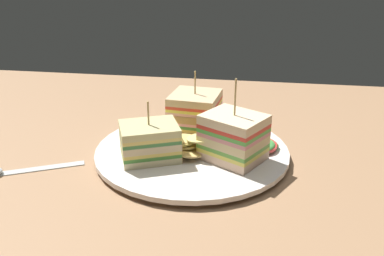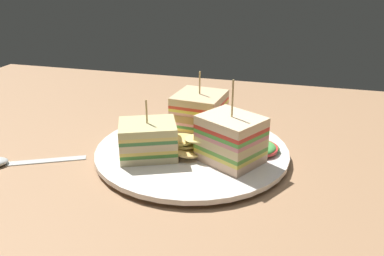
{
  "view_description": "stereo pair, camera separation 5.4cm",
  "coord_description": "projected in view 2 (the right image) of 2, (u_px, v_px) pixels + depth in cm",
  "views": [
    {
      "loc": [
        8.05,
        -49.28,
        25.04
      ],
      "look_at": [
        0.0,
        0.0,
        4.22
      ],
      "focal_mm": 37.1,
      "sensor_mm": 36.0,
      "label": 1
    },
    {
      "loc": [
        13.32,
        -48.12,
        25.04
      ],
      "look_at": [
        0.0,
        0.0,
        4.22
      ],
      "focal_mm": 37.1,
      "sensor_mm": 36.0,
      "label": 2
    }
  ],
  "objects": [
    {
      "name": "ground_plane",
      "position": [
        192.0,
        161.0,
        0.56
      ],
      "size": [
        123.05,
        79.58,
        1.8
      ],
      "primitive_type": "cube",
      "color": "#A17854"
    },
    {
      "name": "chip_pile",
      "position": [
        189.0,
        144.0,
        0.53
      ],
      "size": [
        7.6,
        7.73,
        2.93
      ],
      "color": "tan",
      "rests_on": "plate"
    },
    {
      "name": "salad_garnish",
      "position": [
        266.0,
        148.0,
        0.54
      ],
      "size": [
        5.58,
        5.94,
        1.44
      ],
      "color": "#47993B",
      "rests_on": "plate"
    },
    {
      "name": "sandwich_wedge_2",
      "position": [
        148.0,
        139.0,
        0.52
      ],
      "size": [
        9.13,
        8.35,
        7.83
      ],
      "rotation": [
        0.0,
        0.0,
        12.97
      ],
      "color": "beige",
      "rests_on": "plate"
    },
    {
      "name": "spoon",
      "position": [
        10.0,
        162.0,
        0.53
      ],
      "size": [
        12.76,
        7.57,
        1.0
      ],
      "rotation": [
        0.0,
        0.0,
        3.6
      ],
      "color": "silver",
      "rests_on": "ground_plane"
    },
    {
      "name": "plate",
      "position": [
        192.0,
        151.0,
        0.55
      ],
      "size": [
        26.71,
        26.71,
        1.22
      ],
      "color": "white",
      "rests_on": "ground_plane"
    },
    {
      "name": "sandwich_wedge_1",
      "position": [
        199.0,
        113.0,
        0.6
      ],
      "size": [
        7.66,
        8.09,
        9.35
      ],
      "rotation": [
        0.0,
        0.0,
        10.89
      ],
      "color": "beige",
      "rests_on": "plate"
    },
    {
      "name": "sandwich_wedge_0",
      "position": [
        231.0,
        139.0,
        0.51
      ],
      "size": [
        9.47,
        9.0,
        10.87
      ],
      "rotation": [
        0.0,
        0.0,
        8.9
      ],
      "color": "beige",
      "rests_on": "plate"
    }
  ]
}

